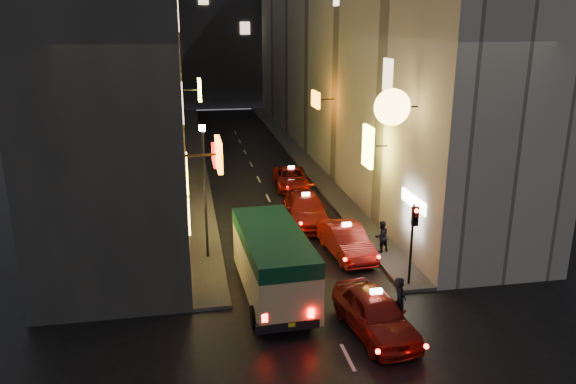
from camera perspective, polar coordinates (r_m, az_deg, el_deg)
building_left at (r=45.76m, az=-14.77°, el=14.21°), size 7.50×52.00×18.00m
building_right at (r=47.44m, az=5.53°, el=14.74°), size 7.94×52.00×18.00m
building_far at (r=77.78m, az=-7.13°, el=16.96°), size 30.00×10.00×22.00m
sidewalk_left at (r=46.85m, az=-9.38°, el=3.53°), size 1.50×52.00×0.15m
sidewalk_right at (r=47.73m, az=0.89°, el=4.00°), size 1.50×52.00×0.15m
minibus at (r=22.33m, az=-1.54°, el=-6.59°), size 2.62×6.71×2.85m
taxi_near at (r=20.58m, az=8.86°, el=-11.76°), size 3.05×5.91×1.97m
taxi_second at (r=26.86m, az=5.93°, el=-4.70°), size 2.66×5.56×1.89m
taxi_third at (r=30.99m, az=1.81°, el=-1.53°), size 2.79×5.92×2.00m
taxi_far at (r=37.62m, az=0.34°, el=1.58°), size 2.35×5.00×1.72m
pedestrian_crossing at (r=21.11m, az=11.31°, el=-10.58°), size 0.71×0.83×2.15m
pedestrian_sidewalk at (r=27.10m, az=9.47°, el=-4.27°), size 0.76×0.61×1.75m
traffic_light at (r=23.39m, az=12.65°, el=-3.57°), size 0.26×0.43×3.50m
lamp_post at (r=25.60m, az=-8.47°, el=0.89°), size 0.28×0.28×6.22m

